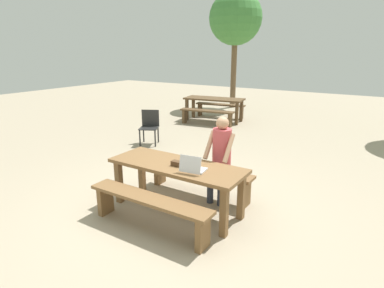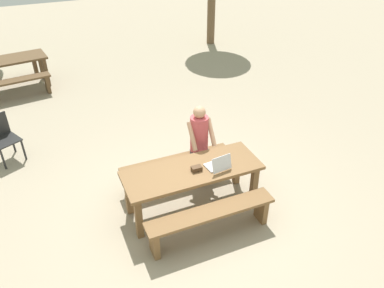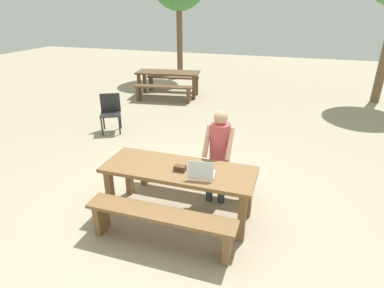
{
  "view_description": "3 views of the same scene",
  "coord_description": "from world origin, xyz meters",
  "px_view_note": "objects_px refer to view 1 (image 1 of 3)",
  "views": [
    {
      "loc": [
        2.45,
        -3.49,
        2.29
      ],
      "look_at": [
        0.1,
        0.25,
        0.97
      ],
      "focal_mm": 29.72,
      "sensor_mm": 36.0,
      "label": 1
    },
    {
      "loc": [
        -1.7,
        -3.96,
        3.96
      ],
      "look_at": [
        0.1,
        0.25,
        0.97
      ],
      "focal_mm": 35.28,
      "sensor_mm": 36.0,
      "label": 2
    },
    {
      "loc": [
        1.29,
        -3.39,
        2.68
      ],
      "look_at": [
        0.1,
        0.25,
        0.97
      ],
      "focal_mm": 29.53,
      "sensor_mm": 36.0,
      "label": 3
    }
  ],
  "objects_px": {
    "plastic_chair": "(150,126)",
    "tree_right": "(236,19)",
    "picnic_table_front": "(177,171)",
    "laptop": "(193,167)",
    "person_seated": "(221,154)",
    "small_pouch": "(177,163)",
    "picnic_table_mid": "(214,102)"
  },
  "relations": [
    {
      "from": "plastic_chair",
      "to": "picnic_table_mid",
      "type": "height_order",
      "value": "plastic_chair"
    },
    {
      "from": "picnic_table_front",
      "to": "plastic_chair",
      "type": "relative_size",
      "value": 2.39
    },
    {
      "from": "person_seated",
      "to": "small_pouch",
      "type": "bearing_deg",
      "value": -118.07
    },
    {
      "from": "picnic_table_mid",
      "to": "person_seated",
      "type": "bearing_deg",
      "value": -69.06
    },
    {
      "from": "small_pouch",
      "to": "picnic_table_mid",
      "type": "relative_size",
      "value": 0.07
    },
    {
      "from": "small_pouch",
      "to": "person_seated",
      "type": "xyz_separation_m",
      "value": [
        0.35,
        0.66,
        0.02
      ]
    },
    {
      "from": "plastic_chair",
      "to": "small_pouch",
      "type": "bearing_deg",
      "value": -71.23
    },
    {
      "from": "picnic_table_front",
      "to": "small_pouch",
      "type": "distance_m",
      "value": 0.16
    },
    {
      "from": "laptop",
      "to": "small_pouch",
      "type": "bearing_deg",
      "value": -19.55
    },
    {
      "from": "small_pouch",
      "to": "tree_right",
      "type": "height_order",
      "value": "tree_right"
    },
    {
      "from": "picnic_table_mid",
      "to": "tree_right",
      "type": "height_order",
      "value": "tree_right"
    },
    {
      "from": "laptop",
      "to": "tree_right",
      "type": "bearing_deg",
      "value": -75.24
    },
    {
      "from": "plastic_chair",
      "to": "tree_right",
      "type": "xyz_separation_m",
      "value": [
        -0.49,
        5.91,
        2.95
      ]
    },
    {
      "from": "picnic_table_front",
      "to": "laptop",
      "type": "xyz_separation_m",
      "value": [
        0.35,
        -0.13,
        0.17
      ]
    },
    {
      "from": "person_seated",
      "to": "plastic_chair",
      "type": "bearing_deg",
      "value": 147.36
    },
    {
      "from": "laptop",
      "to": "person_seated",
      "type": "xyz_separation_m",
      "value": [
        0.04,
        0.73,
        -0.0
      ]
    },
    {
      "from": "small_pouch",
      "to": "plastic_chair",
      "type": "distance_m",
      "value": 3.66
    },
    {
      "from": "small_pouch",
      "to": "picnic_table_front",
      "type": "bearing_deg",
      "value": 126.43
    },
    {
      "from": "laptop",
      "to": "picnic_table_mid",
      "type": "distance_m",
      "value": 6.45
    },
    {
      "from": "plastic_chair",
      "to": "picnic_table_front",
      "type": "bearing_deg",
      "value": -71.05
    },
    {
      "from": "laptop",
      "to": "small_pouch",
      "type": "distance_m",
      "value": 0.32
    },
    {
      "from": "small_pouch",
      "to": "plastic_chair",
      "type": "relative_size",
      "value": 0.18
    },
    {
      "from": "picnic_table_mid",
      "to": "tree_right",
      "type": "relative_size",
      "value": 0.45
    },
    {
      "from": "picnic_table_front",
      "to": "plastic_chair",
      "type": "bearing_deg",
      "value": 135.75
    },
    {
      "from": "picnic_table_front",
      "to": "plastic_chair",
      "type": "xyz_separation_m",
      "value": [
        -2.56,
        2.49,
        -0.16
      ]
    },
    {
      "from": "plastic_chair",
      "to": "tree_right",
      "type": "relative_size",
      "value": 0.19
    },
    {
      "from": "picnic_table_front",
      "to": "tree_right",
      "type": "distance_m",
      "value": 9.37
    },
    {
      "from": "small_pouch",
      "to": "plastic_chair",
      "type": "bearing_deg",
      "value": 135.57
    },
    {
      "from": "picnic_table_mid",
      "to": "tree_right",
      "type": "xyz_separation_m",
      "value": [
        -0.6,
        2.73,
        2.76
      ]
    },
    {
      "from": "small_pouch",
      "to": "tree_right",
      "type": "distance_m",
      "value": 9.39
    },
    {
      "from": "laptop",
      "to": "person_seated",
      "type": "distance_m",
      "value": 0.73
    },
    {
      "from": "small_pouch",
      "to": "person_seated",
      "type": "distance_m",
      "value": 0.75
    }
  ]
}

